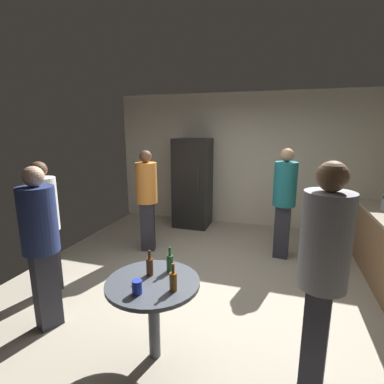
{
  "coord_description": "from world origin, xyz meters",
  "views": [
    {
      "loc": [
        0.79,
        -3.39,
        2.0
      ],
      "look_at": [
        -0.28,
        0.08,
        1.2
      ],
      "focal_mm": 27.13,
      "sensor_mm": 36.0,
      "label": 1
    }
  ],
  "objects_px": {
    "person_in_teal_shirt": "(284,195)",
    "person_in_orange_shirt": "(147,193)",
    "person_in_navy_shirt": "(40,237)",
    "person_in_gray_shirt": "(323,264)",
    "refrigerator": "(193,183)",
    "beer_bottle_amber": "(173,281)",
    "person_in_white_shirt": "(44,218)",
    "foreground_table": "(153,292)",
    "beer_bottle_brown": "(150,266)",
    "plastic_cup_blue": "(137,287)",
    "beer_bottle_green": "(170,262)"
  },
  "relations": [
    {
      "from": "beer_bottle_brown",
      "to": "beer_bottle_amber",
      "type": "bearing_deg",
      "value": -31.11
    },
    {
      "from": "plastic_cup_blue",
      "to": "person_in_orange_shirt",
      "type": "xyz_separation_m",
      "value": [
        -1.03,
        2.32,
        0.18
      ]
    },
    {
      "from": "plastic_cup_blue",
      "to": "person_in_gray_shirt",
      "type": "relative_size",
      "value": 0.06
    },
    {
      "from": "refrigerator",
      "to": "person_in_navy_shirt",
      "type": "bearing_deg",
      "value": -97.8
    },
    {
      "from": "beer_bottle_brown",
      "to": "plastic_cup_blue",
      "type": "distance_m",
      "value": 0.3
    },
    {
      "from": "beer_bottle_brown",
      "to": "person_in_teal_shirt",
      "type": "distance_m",
      "value": 2.64
    },
    {
      "from": "foreground_table",
      "to": "beer_bottle_green",
      "type": "distance_m",
      "value": 0.29
    },
    {
      "from": "person_in_teal_shirt",
      "to": "beer_bottle_brown",
      "type": "bearing_deg",
      "value": -18.74
    },
    {
      "from": "person_in_white_shirt",
      "to": "person_in_gray_shirt",
      "type": "bearing_deg",
      "value": 8.12
    },
    {
      "from": "person_in_white_shirt",
      "to": "person_in_navy_shirt",
      "type": "height_order",
      "value": "person_in_navy_shirt"
    },
    {
      "from": "foreground_table",
      "to": "beer_bottle_brown",
      "type": "height_order",
      "value": "beer_bottle_brown"
    },
    {
      "from": "foreground_table",
      "to": "plastic_cup_blue",
      "type": "xyz_separation_m",
      "value": [
        -0.04,
        -0.21,
        0.16
      ]
    },
    {
      "from": "person_in_teal_shirt",
      "to": "person_in_orange_shirt",
      "type": "relative_size",
      "value": 1.03
    },
    {
      "from": "beer_bottle_green",
      "to": "person_in_navy_shirt",
      "type": "bearing_deg",
      "value": -173.66
    },
    {
      "from": "beer_bottle_amber",
      "to": "person_in_gray_shirt",
      "type": "relative_size",
      "value": 0.13
    },
    {
      "from": "beer_bottle_amber",
      "to": "person_in_navy_shirt",
      "type": "height_order",
      "value": "person_in_navy_shirt"
    },
    {
      "from": "plastic_cup_blue",
      "to": "person_in_teal_shirt",
      "type": "bearing_deg",
      "value": 67.86
    },
    {
      "from": "person_in_white_shirt",
      "to": "person_in_orange_shirt",
      "type": "distance_m",
      "value": 1.63
    },
    {
      "from": "beer_bottle_brown",
      "to": "person_in_orange_shirt",
      "type": "relative_size",
      "value": 0.14
    },
    {
      "from": "refrigerator",
      "to": "beer_bottle_green",
      "type": "bearing_deg",
      "value": -76.42
    },
    {
      "from": "person_in_teal_shirt",
      "to": "person_in_white_shirt",
      "type": "distance_m",
      "value": 3.32
    },
    {
      "from": "person_in_teal_shirt",
      "to": "person_in_navy_shirt",
      "type": "relative_size",
      "value": 1.03
    },
    {
      "from": "person_in_navy_shirt",
      "to": "person_in_gray_shirt",
      "type": "distance_m",
      "value": 2.52
    },
    {
      "from": "person_in_white_shirt",
      "to": "person_in_orange_shirt",
      "type": "xyz_separation_m",
      "value": [
        0.61,
        1.51,
        0.02
      ]
    },
    {
      "from": "foreground_table",
      "to": "person_in_gray_shirt",
      "type": "bearing_deg",
      "value": 2.36
    },
    {
      "from": "person_in_orange_shirt",
      "to": "plastic_cup_blue",
      "type": "bearing_deg",
      "value": 7.69
    },
    {
      "from": "refrigerator",
      "to": "person_in_orange_shirt",
      "type": "distance_m",
      "value": 1.49
    },
    {
      "from": "foreground_table",
      "to": "person_in_gray_shirt",
      "type": "distance_m",
      "value": 1.37
    },
    {
      "from": "beer_bottle_brown",
      "to": "person_in_orange_shirt",
      "type": "distance_m",
      "value": 2.26
    },
    {
      "from": "beer_bottle_amber",
      "to": "person_in_white_shirt",
      "type": "height_order",
      "value": "person_in_white_shirt"
    },
    {
      "from": "beer_bottle_amber",
      "to": "person_in_orange_shirt",
      "type": "distance_m",
      "value": 2.55
    },
    {
      "from": "foreground_table",
      "to": "plastic_cup_blue",
      "type": "relative_size",
      "value": 7.27
    },
    {
      "from": "foreground_table",
      "to": "plastic_cup_blue",
      "type": "bearing_deg",
      "value": -99.59
    },
    {
      "from": "foreground_table",
      "to": "beer_bottle_amber",
      "type": "relative_size",
      "value": 3.48
    },
    {
      "from": "refrigerator",
      "to": "person_in_navy_shirt",
      "type": "distance_m",
      "value": 3.53
    },
    {
      "from": "person_in_gray_shirt",
      "to": "beer_bottle_brown",
      "type": "bearing_deg",
      "value": 11.79
    },
    {
      "from": "foreground_table",
      "to": "beer_bottle_green",
      "type": "relative_size",
      "value": 3.48
    },
    {
      "from": "person_in_orange_shirt",
      "to": "beer_bottle_brown",
      "type": "bearing_deg",
      "value": 10.03
    },
    {
      "from": "foreground_table",
      "to": "person_in_gray_shirt",
      "type": "xyz_separation_m",
      "value": [
        1.31,
        0.05,
        0.42
      ]
    },
    {
      "from": "refrigerator",
      "to": "beer_bottle_amber",
      "type": "xyz_separation_m",
      "value": [
        0.95,
        -3.64,
        -0.08
      ]
    },
    {
      "from": "beer_bottle_brown",
      "to": "person_in_white_shirt",
      "type": "xyz_separation_m",
      "value": [
        -1.61,
        0.51,
        0.13
      ]
    },
    {
      "from": "foreground_table",
      "to": "beer_bottle_amber",
      "type": "height_order",
      "value": "beer_bottle_amber"
    },
    {
      "from": "person_in_teal_shirt",
      "to": "person_in_orange_shirt",
      "type": "distance_m",
      "value": 2.15
    },
    {
      "from": "person_in_teal_shirt",
      "to": "refrigerator",
      "type": "bearing_deg",
      "value": -114.81
    },
    {
      "from": "person_in_navy_shirt",
      "to": "person_in_gray_shirt",
      "type": "relative_size",
      "value": 0.93
    },
    {
      "from": "beer_bottle_amber",
      "to": "person_in_white_shirt",
      "type": "distance_m",
      "value": 2.02
    },
    {
      "from": "refrigerator",
      "to": "person_in_navy_shirt",
      "type": "height_order",
      "value": "refrigerator"
    },
    {
      "from": "beer_bottle_amber",
      "to": "foreground_table",
      "type": "bearing_deg",
      "value": 158.73
    },
    {
      "from": "beer_bottle_green",
      "to": "plastic_cup_blue",
      "type": "relative_size",
      "value": 2.09
    },
    {
      "from": "beer_bottle_green",
      "to": "foreground_table",
      "type": "bearing_deg",
      "value": -110.51
    }
  ]
}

